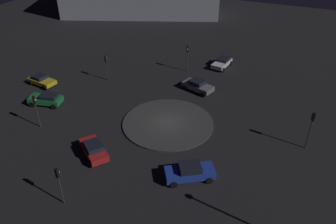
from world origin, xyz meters
The scene contains 13 objects.
ground_plane centered at (0.00, 0.00, 0.00)m, with size 115.05×115.05×0.00m, color black.
roundabout_island centered at (0.00, 0.00, 0.09)m, with size 10.43×10.43×0.17m, color #383838.
car_blue centered at (-7.42, -5.35, 0.82)m, with size 3.95×4.77×1.61m.
car_yellow centered at (1.76, 19.70, 0.72)m, with size 2.51×4.16×1.38m.
car_red centered at (-8.09, 4.56, 0.78)m, with size 3.89×4.34×1.52m.
car_white centered at (17.29, -1.52, 0.72)m, with size 4.21×2.56×1.35m.
car_grey centered at (8.67, -0.59, 0.78)m, with size 3.07×4.50×1.54m.
car_green centered at (-2.15, 15.53, 0.80)m, with size 2.71×4.30×1.50m.
traffic_light_west centered at (-14.38, 3.40, 2.74)m, with size 0.38×0.34×3.84m.
traffic_light_south centered at (1.54, -14.79, 3.06)m, with size 0.32×0.37×4.31m.
traffic_light_northwest centered at (-6.29, 12.98, 2.84)m, with size 0.37×0.39×3.98m.
traffic_light_east centered at (13.72, 2.85, 2.84)m, with size 0.38×0.34×3.99m.
traffic_light_northeast centered at (6.55, 12.09, 2.67)m, with size 0.37×0.40×3.73m.
Camera 1 is at (-29.03, -12.51, 21.82)m, focal length 35.76 mm.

